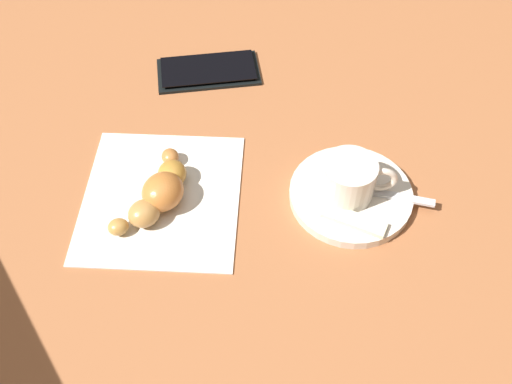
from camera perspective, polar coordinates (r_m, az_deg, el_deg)
ground_plane at (r=0.66m, az=1.85°, el=-1.46°), size 1.80×1.80×0.00m
saucer at (r=0.67m, az=9.21°, el=-0.48°), size 0.14×0.14×0.01m
espresso_cup at (r=0.65m, az=9.09°, el=1.28°), size 0.08×0.06×0.05m
teaspoon at (r=0.67m, az=10.04°, el=0.29°), size 0.12×0.06×0.01m
sugar_packet at (r=0.64m, az=9.47°, el=-2.72°), size 0.07×0.05×0.01m
napkin at (r=0.68m, az=-9.15°, el=-0.46°), size 0.21×0.22×0.00m
croissant at (r=0.66m, az=-9.34°, el=0.02°), size 0.10×0.12×0.04m
cell_phone at (r=0.82m, az=-4.64°, el=11.64°), size 0.14×0.07×0.01m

